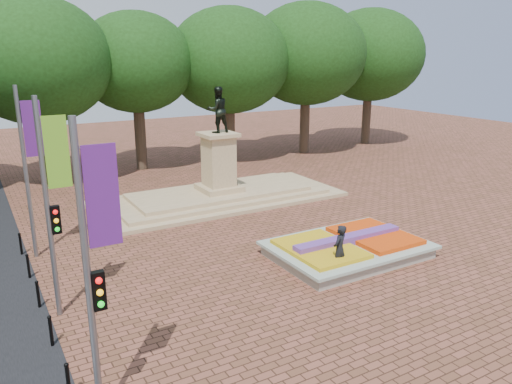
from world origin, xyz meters
TOP-DOWN VIEW (x-y plane):
  - ground at (0.00, 0.00)m, footprint 90.00×90.00m
  - flower_bed at (1.03, -2.00)m, footprint 6.30×4.30m
  - monument at (0.00, 8.00)m, footprint 14.00×6.00m
  - tree_row_back at (2.33, 18.00)m, footprint 44.80×8.80m
  - banner_poles at (-10.08, -1.31)m, footprint 0.88×11.17m
  - bollard_row at (-10.70, -1.50)m, footprint 0.12×13.12m
  - pedestrian at (-0.35, -3.07)m, footprint 0.83×0.72m

SIDE VIEW (x-z plane):
  - ground at x=0.00m, z-range 0.00..0.00m
  - flower_bed at x=1.03m, z-range -0.08..0.83m
  - bollard_row at x=-10.70m, z-range 0.04..1.02m
  - monument at x=0.00m, z-range -2.32..4.09m
  - pedestrian at x=-0.35m, z-range 0.00..1.92m
  - banner_poles at x=-10.08m, z-range 0.38..7.38m
  - tree_row_back at x=2.33m, z-range 1.46..11.89m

